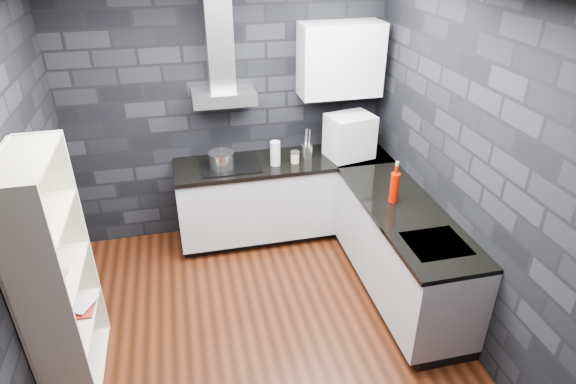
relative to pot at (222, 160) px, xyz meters
name	(u,v)px	position (x,y,z in m)	size (l,w,h in m)	color
ground	(260,323)	(0.13, -1.25, -0.98)	(3.20, 3.20, 0.00)	#3E190C
wall_back	(228,111)	(0.13, 0.38, 0.37)	(3.20, 0.05, 2.70)	black
wall_front	(318,356)	(0.13, -2.87, 0.37)	(3.20, 0.05, 2.70)	black
wall_left	(11,211)	(-1.49, -1.25, 0.37)	(0.05, 3.20, 2.70)	black
wall_right	(458,163)	(1.76, -1.25, 0.37)	(0.05, 3.20, 2.70)	black
toekick_back	(283,227)	(0.63, 0.09, -0.93)	(2.18, 0.50, 0.10)	black
toekick_right	(400,287)	(1.47, -1.15, -0.93)	(0.50, 1.78, 0.10)	black
counter_back_cab	(284,195)	(0.63, 0.05, -0.50)	(2.20, 0.60, 0.76)	#B6B6BA
counter_right_cab	(401,250)	(1.43, -1.15, -0.50)	(0.60, 1.80, 0.76)	#B6B6BA
counter_back_top	(284,162)	(0.63, 0.04, -0.10)	(2.20, 0.62, 0.04)	black
counter_right_top	(406,212)	(1.42, -1.15, -0.10)	(0.62, 1.80, 0.04)	black
counter_corner_top	(357,154)	(1.43, 0.05, -0.10)	(0.62, 0.62, 0.04)	black
hood_body	(224,97)	(0.08, 0.18, 0.58)	(0.60, 0.34, 0.12)	#BBBCC1
hood_chimney	(220,41)	(0.08, 0.25, 1.09)	(0.24, 0.20, 0.90)	#BBBCC1
upper_cabinet	(340,60)	(1.23, 0.18, 0.87)	(0.80, 0.35, 0.70)	silver
cooktop	(230,164)	(0.08, 0.05, -0.08)	(0.58, 0.50, 0.01)	black
sink_rim	(436,244)	(1.43, -1.65, -0.09)	(0.44, 0.40, 0.01)	#BBBCC1
pot	(222,160)	(0.00, 0.00, 0.00)	(0.24, 0.24, 0.14)	silver
glass_vase	(275,153)	(0.53, -0.05, 0.04)	(0.10, 0.10, 0.25)	#B3BDC1
storage_jar	(295,158)	(0.73, -0.04, -0.03)	(0.08, 0.08, 0.10)	#BFAE8B
utensil_crock	(307,152)	(0.87, 0.03, -0.01)	(0.11, 0.11, 0.14)	silver
appliance_garage	(350,136)	(1.30, -0.02, 0.14)	(0.44, 0.34, 0.44)	silver
red_bottle	(394,188)	(1.37, -0.99, 0.05)	(0.08, 0.08, 0.27)	#920F00
bookshelf	(56,277)	(-1.29, -1.42, -0.08)	(0.34, 0.80, 1.80)	beige
fruit_bowl	(53,279)	(-1.29, -1.50, -0.05)	(0.21, 0.21, 0.05)	white
book_red	(68,299)	(-1.30, -1.27, -0.41)	(0.17, 0.02, 0.23)	maroon
book_second	(71,292)	(-1.28, -1.22, -0.39)	(0.15, 0.02, 0.21)	#B2B2B2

